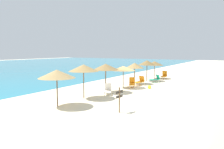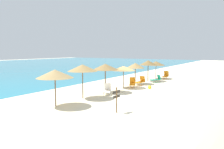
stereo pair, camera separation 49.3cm
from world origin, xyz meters
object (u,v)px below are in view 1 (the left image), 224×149
Objects in this scene: beach_umbrella_6 at (155,63)px; lounge_chair_4 at (132,83)px; beach_umbrella_2 at (106,67)px; beach_ball at (149,87)px; beach_umbrella_3 at (123,68)px; beach_umbrella_5 at (147,63)px; beach_umbrella_1 at (84,68)px; lounge_chair_0 at (155,79)px; lounge_chair_3 at (140,81)px; lounge_chair_2 at (108,90)px; beach_umbrella_0 at (57,74)px; lounge_chair_1 at (164,75)px; beach_umbrella_4 at (135,66)px; wooden_signpost at (119,98)px.

lounge_chair_4 is (-8.63, -0.51, -1.79)m from beach_umbrella_6.
beach_umbrella_2 reaches higher than beach_ball.
beach_umbrella_3 is 6.61m from beach_umbrella_5.
beach_umbrella_1 is 2.00× the size of lounge_chair_0.
lounge_chair_4 is at bearing 86.05° from beach_ball.
beach_umbrella_3 is 3.44m from lounge_chair_3.
lounge_chair_2 is at bearing -173.84° from beach_umbrella_3.
beach_umbrella_0 reaches higher than lounge_chair_1.
beach_umbrella_1 is at bearing 157.20° from beach_ball.
beach_umbrella_4 is 7.53m from lounge_chair_1.
lounge_chair_2 is (-14.35, 0.87, -0.07)m from lounge_chair_1.
beach_umbrella_5 is at bearing 17.81° from wooden_signpost.
lounge_chair_3 is (12.75, -0.98, -1.95)m from beach_umbrella_0.
beach_umbrella_0 is 0.96× the size of beach_umbrella_2.
beach_umbrella_1 reaches higher than wooden_signpost.
lounge_chair_2 is at bearing -178.41° from beach_umbrella_5.
beach_umbrella_1 reaches higher than lounge_chair_0.
beach_umbrella_5 is at bearing 67.30° from lounge_chair_1.
lounge_chair_1 is (20.29, -1.56, -1.96)m from beach_umbrella_0.
beach_umbrella_5 is 1.58× the size of lounge_chair_4.
beach_umbrella_3 is 1.61× the size of lounge_chair_3.
lounge_chair_0 is (12.55, -1.90, -2.18)m from beach_umbrella_1.
beach_umbrella_4 is (9.85, -0.21, -0.35)m from beach_umbrella_1.
lounge_chair_4 is at bearing -161.45° from beach_umbrella_4.
beach_umbrella_2 reaches higher than lounge_chair_2.
lounge_chair_1 is at bearing -11.41° from beach_umbrella_4.
beach_umbrella_6 is 13.66m from lounge_chair_2.
beach_umbrella_6 is at bearing -2.33° from beach_umbrella_4.
lounge_chair_3 reaches higher than lounge_chair_2.
beach_umbrella_2 is 1.74× the size of lounge_chair_2.
lounge_chair_1 is at bearing -4.41° from beach_umbrella_0.
beach_umbrella_0 is 11.32m from beach_ball.
lounge_chair_4 is (-1.92, 0.09, -0.00)m from lounge_chair_3.
beach_umbrella_3 is 2.07m from lounge_chair_4.
beach_umbrella_3 reaches higher than lounge_chair_4.
beach_umbrella_4 is at bearing -0.43° from beach_umbrella_2.
lounge_chair_3 is 0.92× the size of lounge_chair_4.
lounge_chair_0 is (9.27, -1.74, -2.07)m from beach_umbrella_2.
beach_umbrella_4 reaches higher than lounge_chair_0.
beach_umbrella_0 is at bearing 117.38° from lounge_chair_0.
beach_umbrella_5 is (6.60, -0.13, 0.31)m from beach_umbrella_3.
beach_umbrella_5 reaches higher than beach_umbrella_4.
wooden_signpost is at bearing -159.54° from beach_umbrella_4.
beach_umbrella_1 reaches higher than lounge_chair_1.
beach_umbrella_6 is at bearing -1.67° from beach_umbrella_1.
beach_umbrella_0 reaches higher than wooden_signpost.
beach_umbrella_6 reaches higher than beach_umbrella_3.
beach_umbrella_1 is 3.29m from beach_umbrella_2.
lounge_chair_1 is (4.46, 0.25, 0.00)m from lounge_chair_0.
lounge_chair_2 is at bearing 94.47° from lounge_chair_3.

